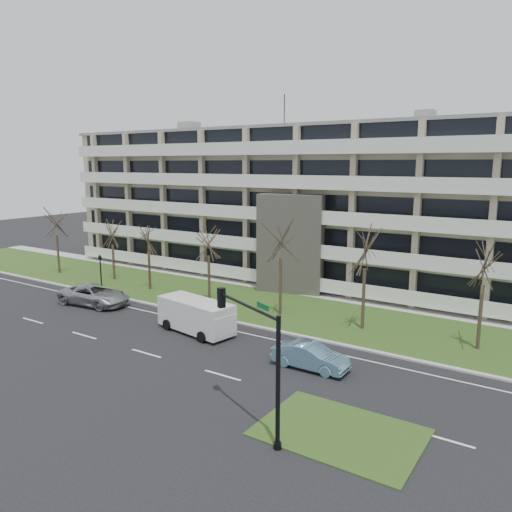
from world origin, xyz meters
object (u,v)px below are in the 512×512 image
Objects in this scene: traffic_signal at (256,348)px; blue_sedan at (310,356)px; white_van at (197,313)px; silver_pickup at (95,295)px; pedestrian_signal at (100,266)px.

blue_sedan is at bearing 123.38° from traffic_signal.
silver_pickup is at bearing -173.78° from white_van.
traffic_signal reaches higher than blue_sedan.
white_van is at bearing -4.69° from pedestrian_signal.
pedestrian_signal is at bearing 177.57° from traffic_signal.
silver_pickup is 1.00× the size of white_van.
blue_sedan is 1.44× the size of pedestrian_signal.
silver_pickup is at bearing -31.63° from pedestrian_signal.
pedestrian_signal is (-4.54, 4.44, 1.13)m from silver_pickup.
white_van is at bearing 82.07° from blue_sedan.
traffic_signal is at bearing -171.97° from blue_sedan.
traffic_signal is at bearing -118.81° from silver_pickup.
silver_pickup is 1.38× the size of blue_sedan.
silver_pickup is 1.04× the size of traffic_signal.
traffic_signal is 1.91× the size of pedestrian_signal.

